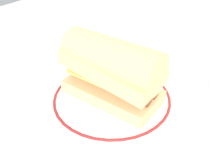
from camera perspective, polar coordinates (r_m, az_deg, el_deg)
The scene contains 3 objects.
ground_plane at distance 0.51m, azimuth 1.35°, elevation -5.29°, with size 1.50×1.50×0.00m, color white.
plate at distance 0.52m, azimuth 0.00°, elevation -3.33°, with size 0.26×0.26×0.01m.
sausage_sandwich at distance 0.48m, azimuth 0.00°, elevation 3.41°, with size 0.20×0.10×0.13m.
Camera 1 is at (0.22, -0.31, 0.34)m, focal length 39.61 mm.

